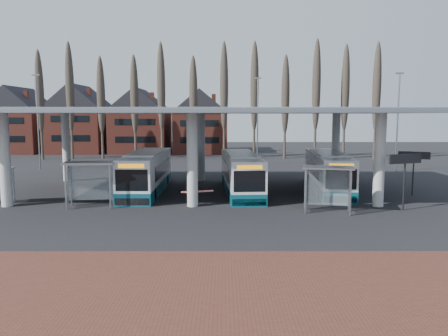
{
  "coord_description": "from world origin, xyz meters",
  "views": [
    {
      "loc": [
        2.0,
        -25.25,
        5.88
      ],
      "look_at": [
        2.04,
        7.0,
        1.94
      ],
      "focal_mm": 35.0,
      "sensor_mm": 36.0,
      "label": 1
    }
  ],
  "objects_px": {
    "shelter_1": "(90,174)",
    "shelter_2": "(328,179)",
    "bus_2": "(241,174)",
    "bus_3": "(327,172)",
    "bus_1": "(147,173)"
  },
  "relations": [
    {
      "from": "bus_2",
      "to": "shelter_1",
      "type": "height_order",
      "value": "bus_2"
    },
    {
      "from": "bus_1",
      "to": "shelter_2",
      "type": "relative_size",
      "value": 3.43
    },
    {
      "from": "bus_1",
      "to": "shelter_1",
      "type": "bearing_deg",
      "value": -115.83
    },
    {
      "from": "shelter_1",
      "to": "shelter_2",
      "type": "bearing_deg",
      "value": -11.58
    },
    {
      "from": "shelter_2",
      "to": "shelter_1",
      "type": "bearing_deg",
      "value": -173.73
    },
    {
      "from": "bus_2",
      "to": "bus_3",
      "type": "xyz_separation_m",
      "value": [
        6.83,
        0.94,
        -0.0
      ]
    },
    {
      "from": "bus_2",
      "to": "bus_3",
      "type": "relative_size",
      "value": 1.0
    },
    {
      "from": "bus_1",
      "to": "bus_3",
      "type": "relative_size",
      "value": 1.01
    },
    {
      "from": "shelter_1",
      "to": "shelter_2",
      "type": "distance_m",
      "value": 14.95
    },
    {
      "from": "bus_1",
      "to": "bus_3",
      "type": "bearing_deg",
      "value": 2.44
    },
    {
      "from": "bus_2",
      "to": "bus_3",
      "type": "height_order",
      "value": "bus_2"
    },
    {
      "from": "bus_2",
      "to": "shelter_1",
      "type": "relative_size",
      "value": 3.38
    },
    {
      "from": "bus_2",
      "to": "shelter_2",
      "type": "xyz_separation_m",
      "value": [
        4.99,
        -6.82,
        0.6
      ]
    },
    {
      "from": "bus_1",
      "to": "bus_2",
      "type": "distance_m",
      "value": 7.22
    },
    {
      "from": "bus_2",
      "to": "shelter_2",
      "type": "height_order",
      "value": "bus_2"
    }
  ]
}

